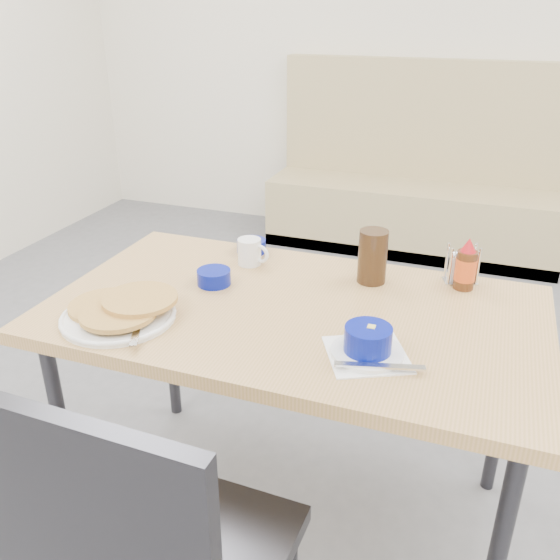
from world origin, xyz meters
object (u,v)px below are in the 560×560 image
(creamer_bowl, at_px, (251,246))
(amber_tumbler, at_px, (373,256))
(condiment_caddy, at_px, (461,269))
(grits_setting, at_px, (368,344))
(syrup_bottle, at_px, (466,267))
(booth_bench, at_px, (413,197))
(dining_table, at_px, (294,326))
(butter_bowl, at_px, (214,277))
(coffee_mug, at_px, (250,252))
(pancake_plate, at_px, (120,311))

(creamer_bowl, distance_m, amber_tumbler, 0.46)
(creamer_bowl, bearing_deg, condiment_caddy, 0.00)
(grits_setting, bearing_deg, syrup_bottle, 67.98)
(amber_tumbler, bearing_deg, syrup_bottle, 9.93)
(booth_bench, relative_size, grits_setting, 6.85)
(grits_setting, height_order, condiment_caddy, condiment_caddy)
(booth_bench, distance_m, dining_table, 2.56)
(butter_bowl, height_order, amber_tumbler, amber_tumbler)
(coffee_mug, xyz_separation_m, condiment_caddy, (0.67, 0.10, -0.00))
(grits_setting, relative_size, syrup_bottle, 1.71)
(grits_setting, bearing_deg, coffee_mug, 139.12)
(booth_bench, xyz_separation_m, grits_setting, (0.25, -2.71, 0.44))
(pancake_plate, relative_size, syrup_bottle, 1.92)
(amber_tumbler, relative_size, syrup_bottle, 1.03)
(grits_setting, bearing_deg, dining_table, 144.67)
(amber_tumbler, bearing_deg, creamer_bowl, 168.27)
(pancake_plate, relative_size, condiment_caddy, 2.58)
(coffee_mug, distance_m, amber_tumbler, 0.41)
(butter_bowl, distance_m, syrup_bottle, 0.76)
(coffee_mug, bearing_deg, creamer_bowl, 111.02)
(condiment_caddy, relative_size, syrup_bottle, 0.74)
(creamer_bowl, bearing_deg, grits_setting, -44.71)
(booth_bench, relative_size, butter_bowl, 18.30)
(butter_bowl, bearing_deg, condiment_caddy, 21.27)
(syrup_bottle, bearing_deg, booth_bench, 101.21)
(grits_setting, xyz_separation_m, condiment_caddy, (0.18, 0.52, 0.01))
(booth_bench, bearing_deg, creamer_bowl, -97.07)
(amber_tumbler, distance_m, syrup_bottle, 0.28)
(dining_table, xyz_separation_m, amber_tumbler, (0.17, 0.25, 0.15))
(creamer_bowl, height_order, butter_bowl, butter_bowl)
(booth_bench, height_order, dining_table, booth_bench)
(dining_table, distance_m, pancake_plate, 0.49)
(pancake_plate, xyz_separation_m, creamer_bowl, (0.16, 0.56, -0.00))
(grits_setting, bearing_deg, amber_tumbler, 100.88)
(dining_table, relative_size, creamer_bowl, 14.01)
(pancake_plate, relative_size, amber_tumbler, 1.86)
(grits_setting, xyz_separation_m, butter_bowl, (-0.53, 0.24, -0.01))
(creamer_bowl, bearing_deg, butter_bowl, -91.97)
(booth_bench, relative_size, coffee_mug, 16.77)
(pancake_plate, height_order, syrup_bottle, syrup_bottle)
(booth_bench, relative_size, syrup_bottle, 11.69)
(butter_bowl, relative_size, syrup_bottle, 0.64)
(coffee_mug, distance_m, syrup_bottle, 0.68)
(butter_bowl, bearing_deg, syrup_bottle, 17.86)
(coffee_mug, height_order, amber_tumbler, amber_tumbler)
(coffee_mug, height_order, butter_bowl, coffee_mug)
(booth_bench, distance_m, syrup_bottle, 2.33)
(condiment_caddy, distance_m, syrup_bottle, 0.05)
(booth_bench, xyz_separation_m, condiment_caddy, (0.43, -2.19, 0.45))
(booth_bench, relative_size, condiment_caddy, 15.71)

